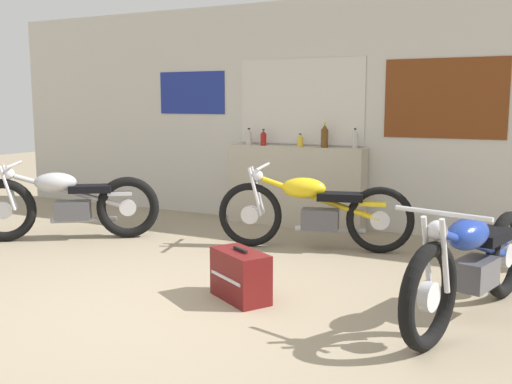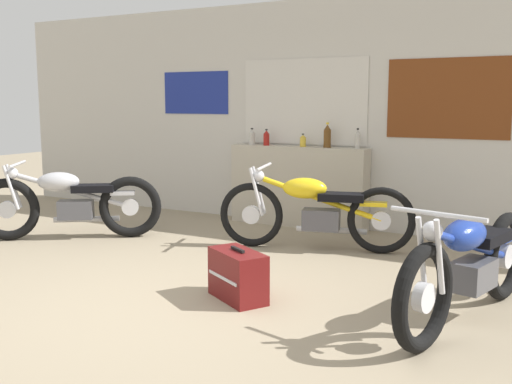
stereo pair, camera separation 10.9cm
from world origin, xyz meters
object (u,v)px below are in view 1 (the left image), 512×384
at_px(bottle_rightmost, 355,139).
at_px(motorcycle_yellow, 314,210).
at_px(bottle_leftmost, 249,137).
at_px(hard_case_darkred, 240,275).
at_px(motorcycle_silver, 67,203).
at_px(bottle_center, 300,141).
at_px(motorcycle_blue, 472,264).
at_px(bottle_right_center, 325,136).
at_px(bottle_left_center, 263,138).

bearing_deg(bottle_rightmost, motorcycle_yellow, -94.13).
xyz_separation_m(bottle_leftmost, hard_case_darkred, (1.42, -2.79, -0.90)).
height_order(motorcycle_yellow, motorcycle_silver, motorcycle_yellow).
relative_size(bottle_center, motorcycle_blue, 0.08).
relative_size(bottle_right_center, hard_case_darkred, 0.51).
distance_m(bottle_right_center, motorcycle_silver, 3.12).
relative_size(motorcycle_yellow, hard_case_darkred, 3.39).
height_order(motorcycle_silver, motorcycle_blue, motorcycle_silver).
xyz_separation_m(bottle_center, motorcycle_silver, (-2.05, -1.90, -0.66)).
relative_size(bottle_rightmost, motorcycle_blue, 0.12).
height_order(bottle_rightmost, motorcycle_silver, bottle_rightmost).
bearing_deg(bottle_leftmost, motorcycle_blue, -38.01).
distance_m(bottle_center, bottle_right_center, 0.33).
height_order(bottle_center, bottle_right_center, bottle_right_center).
bearing_deg(motorcycle_silver, bottle_leftmost, 54.26).
xyz_separation_m(bottle_center, hard_case_darkred, (0.71, -2.82, -0.88)).
xyz_separation_m(bottle_leftmost, bottle_rightmost, (1.39, 0.07, 0.01)).
bearing_deg(bottle_center, motorcycle_blue, -45.67).
distance_m(bottle_right_center, motorcycle_yellow, 1.30).
xyz_separation_m(motorcycle_silver, motorcycle_blue, (4.44, -0.56, -0.00)).
bearing_deg(motorcycle_yellow, bottle_left_center, 137.66).
xyz_separation_m(bottle_leftmost, motorcycle_yellow, (1.32, -1.01, -0.67)).
height_order(bottle_leftmost, motorcycle_yellow, bottle_leftmost).
xyz_separation_m(bottle_center, bottle_rightmost, (0.69, 0.04, 0.04)).
height_order(bottle_rightmost, motorcycle_blue, bottle_rightmost).
bearing_deg(bottle_rightmost, bottle_center, -176.97).
height_order(motorcycle_silver, hard_case_darkred, motorcycle_silver).
bearing_deg(bottle_leftmost, motorcycle_yellow, -37.49).
height_order(bottle_left_center, motorcycle_blue, bottle_left_center).
height_order(bottle_center, motorcycle_yellow, bottle_center).
bearing_deg(hard_case_darkred, bottle_right_center, 97.95).
relative_size(bottle_leftmost, hard_case_darkred, 0.36).
xyz_separation_m(bottle_leftmost, bottle_left_center, (0.21, -0.00, -0.00)).
relative_size(bottle_right_center, motorcycle_blue, 0.15).
xyz_separation_m(motorcycle_blue, hard_case_darkred, (-1.68, -0.37, -0.22)).
distance_m(bottle_rightmost, motorcycle_yellow, 1.28).
bearing_deg(bottle_left_center, hard_case_darkred, -66.59).
xyz_separation_m(bottle_rightmost, hard_case_darkred, (0.02, -2.85, -0.91)).
xyz_separation_m(bottle_rightmost, motorcycle_blue, (1.70, -2.49, -0.69)).
distance_m(bottle_center, hard_case_darkred, 3.04).
xyz_separation_m(motorcycle_yellow, motorcycle_silver, (-2.66, -0.86, -0.01)).
bearing_deg(motorcycle_silver, hard_case_darkred, -18.44).
xyz_separation_m(bottle_right_center, bottle_rightmost, (0.37, 0.03, -0.03)).
bearing_deg(motorcycle_silver, motorcycle_blue, -7.12).
bearing_deg(motorcycle_yellow, hard_case_darkred, -86.80).
distance_m(bottle_right_center, hard_case_darkred, 3.00).
height_order(bottle_center, hard_case_darkred, bottle_center).
xyz_separation_m(bottle_center, motorcycle_blue, (2.39, -2.45, -0.66)).
bearing_deg(motorcycle_yellow, motorcycle_blue, -38.39).
bearing_deg(bottle_right_center, bottle_left_center, -177.43).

